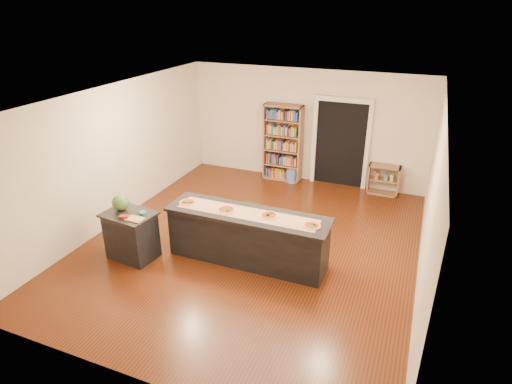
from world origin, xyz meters
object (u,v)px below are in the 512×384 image
at_px(side_counter, 132,235).
at_px(bookshelf, 283,143).
at_px(low_shelf, 383,180).
at_px(watermelon, 120,202).
at_px(kitchen_island, 248,237).
at_px(waste_bin, 291,176).

relative_size(side_counter, bookshelf, 0.46).
bearing_deg(bookshelf, low_shelf, 0.41).
distance_m(low_shelf, watermelon, 6.05).
relative_size(kitchen_island, watermelon, 9.74).
bearing_deg(low_shelf, bookshelf, -179.59).
bearing_deg(kitchen_island, side_counter, -161.34).
xyz_separation_m(kitchen_island, watermelon, (-2.17, -0.60, 0.55)).
height_order(kitchen_island, waste_bin, kitchen_island).
xyz_separation_m(bookshelf, watermelon, (-1.51, -4.43, 0.05)).
bearing_deg(low_shelf, side_counter, -130.41).
bearing_deg(side_counter, watermelon, 169.61).
bearing_deg(kitchen_island, watermelon, -164.47).
distance_m(kitchen_island, watermelon, 2.32).
relative_size(bookshelf, low_shelf, 2.69).
height_order(kitchen_island, side_counter, kitchen_island).
bearing_deg(kitchen_island, bookshelf, 99.77).
distance_m(kitchen_island, bookshelf, 3.92).
height_order(bookshelf, watermelon, bookshelf).
bearing_deg(low_shelf, kitchen_island, -115.97).
height_order(waste_bin, watermelon, watermelon).
bearing_deg(side_counter, low_shelf, 56.53).
distance_m(side_counter, bookshelf, 4.71).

